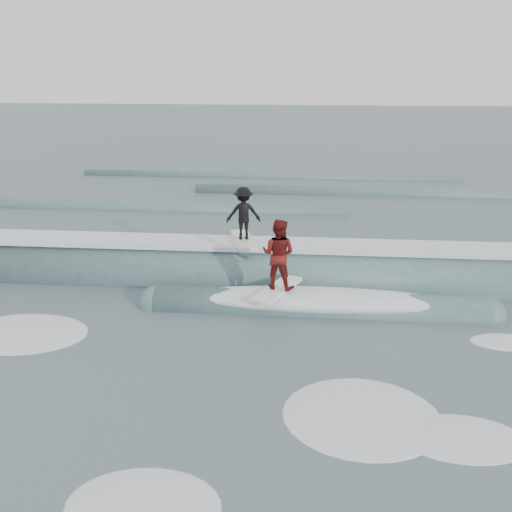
{
  "coord_description": "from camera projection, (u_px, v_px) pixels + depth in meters",
  "views": [
    {
      "loc": [
        1.42,
        -10.93,
        6.48
      ],
      "look_at": [
        0.0,
        4.67,
        1.1
      ],
      "focal_mm": 40.0,
      "sensor_mm": 36.0,
      "label": 1
    }
  ],
  "objects": [
    {
      "name": "whitewater",
      "position": [
        237.0,
        392.0,
        11.76
      ],
      "size": [
        16.36,
        7.46,
        0.1
      ],
      "color": "white",
      "rests_on": "ground"
    },
    {
      "name": "breaking_wave",
      "position": [
        266.0,
        281.0,
        17.54
      ],
      "size": [
        22.35,
        3.92,
        2.29
      ],
      "color": "#3A5E61",
      "rests_on": "ground"
    },
    {
      "name": "surfer_red",
      "position": [
        278.0,
        257.0,
        15.23
      ],
      "size": [
        1.3,
        2.05,
        2.02
      ],
      "color": "white",
      "rests_on": "ground"
    },
    {
      "name": "far_swells",
      "position": [
        281.0,
        194.0,
        29.14
      ],
      "size": [
        36.33,
        8.65,
        0.8
      ],
      "color": "#3A5E61",
      "rests_on": "ground"
    },
    {
      "name": "ground",
      "position": [
        237.0,
        372.0,
        12.52
      ],
      "size": [
        160.0,
        160.0,
        0.0
      ],
      "primitive_type": "plane",
      "color": "#3B5156",
      "rests_on": "ground"
    },
    {
      "name": "surfer_black",
      "position": [
        243.0,
        216.0,
        17.24
      ],
      "size": [
        1.13,
        2.07,
        1.7
      ],
      "color": "silver",
      "rests_on": "ground"
    }
  ]
}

